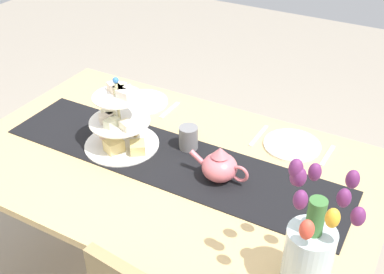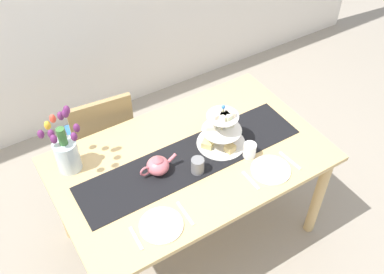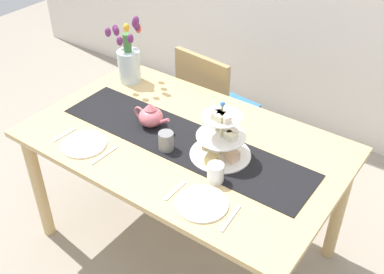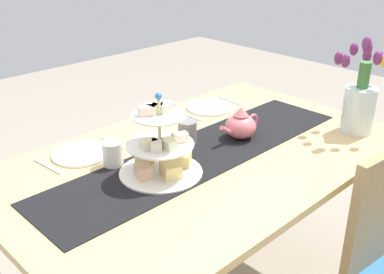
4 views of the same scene
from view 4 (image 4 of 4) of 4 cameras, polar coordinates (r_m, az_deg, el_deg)
dining_table at (r=1.86m, az=1.41°, el=-5.08°), size 1.61×0.99×0.78m
table_runner at (r=1.82m, az=1.17°, el=-1.99°), size 1.40×0.33×0.00m
tiered_cake_stand at (r=1.63m, az=-3.86°, el=-1.54°), size 0.30×0.30×0.30m
teapot at (r=1.93m, az=6.01°, el=1.45°), size 0.24×0.13×0.14m
tulip_vase at (r=2.08m, az=19.98°, el=4.31°), size 0.21×0.24×0.43m
dinner_plate_left at (r=2.27m, az=2.20°, el=3.69°), size 0.23×0.23×0.01m
fork_left at (r=2.37m, az=4.63°, el=4.51°), size 0.02×0.15×0.01m
knife_left at (r=2.17m, az=-0.44°, el=2.69°), size 0.02×0.17×0.01m
dinner_plate_right at (r=1.86m, az=-13.42°, el=-1.98°), size 0.23×0.23×0.01m
fork_right at (r=1.93m, az=-9.77°, el=-0.71°), size 0.02×0.15×0.01m
knife_right at (r=1.80m, az=-17.32°, el=-3.44°), size 0.03×0.17×0.01m
mug_grey at (r=1.88m, az=-0.57°, el=0.60°), size 0.08×0.08×0.09m
mug_white_text at (r=1.73m, az=-9.73°, el=-2.06°), size 0.08×0.08×0.09m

